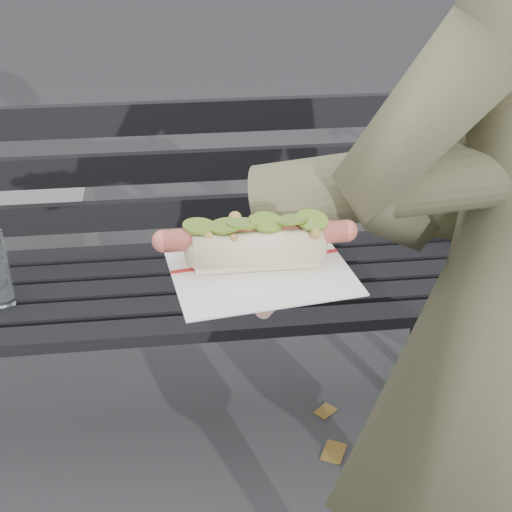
{
  "coord_description": "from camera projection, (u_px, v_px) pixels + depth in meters",
  "views": [
    {
      "loc": [
        -0.12,
        -0.73,
        1.4
      ],
      "look_at": [
        -0.04,
        -0.05,
        1.01
      ],
      "focal_mm": 50.0,
      "sensor_mm": 36.0,
      "label": 1
    }
  ],
  "objects": [
    {
      "name": "park_bench",
      "position": [
        183.0,
        253.0,
        1.79
      ],
      "size": [
        1.5,
        0.44,
        0.88
      ],
      "color": "black",
      "rests_on": "ground"
    },
    {
      "name": "held_hotdog",
      "position": [
        408.0,
        195.0,
        0.85
      ],
      "size": [
        0.62,
        0.31,
        0.2
      ],
      "color": "brown"
    },
    {
      "name": "fallen_leaves",
      "position": [
        348.0,
        478.0,
        1.82
      ],
      "size": [
        4.3,
        3.37,
        0.0
      ],
      "color": "brown",
      "rests_on": "ground"
    }
  ]
}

